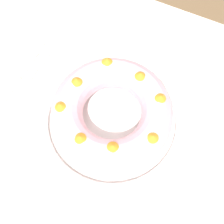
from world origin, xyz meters
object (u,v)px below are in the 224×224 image
cake_knife (41,80)px  side_bowl (181,44)px  serving_knife (18,78)px  bundt_cake (112,112)px  napkin (214,183)px  serving_dish (112,120)px  fork (34,73)px

cake_knife → side_bowl: (0.30, 0.26, 0.02)m
serving_knife → side_bowl: side_bowl is taller
bundt_cake → napkin: bearing=-7.8°
cake_knife → side_bowl: bearing=45.5°
serving_dish → serving_knife: bearing=178.1°
napkin → serving_knife: bearing=175.2°
serving_knife → cake_knife: (0.06, 0.02, 0.00)m
side_bowl → serving_knife: bearing=-142.6°
cake_knife → side_bowl: 0.40m
serving_dish → fork: (-0.25, 0.04, -0.01)m
bundt_cake → cake_knife: size_ratio=1.61×
serving_knife → napkin: (0.57, -0.05, -0.00)m
bundt_cake → serving_knife: 0.29m
side_bowl → bundt_cake: bearing=-105.5°
serving_dish → bundt_cake: bearing=144.1°
bundt_cake → cake_knife: bearing=172.8°
napkin → serving_dish: bearing=172.2°
side_bowl → napkin: (0.20, -0.32, -0.02)m
fork → napkin: size_ratio=1.23×
serving_dish → napkin: (0.28, -0.04, -0.01)m
bundt_cake → side_bowl: bundt_cake is taller
serving_dish → cake_knife: 0.23m
serving_knife → napkin: bearing=0.4°
fork → side_bowl: (0.33, 0.25, 0.02)m
fork → serving_knife: bearing=-136.9°
fork → napkin: (0.54, -0.08, -0.00)m
bundt_cake → serving_knife: size_ratio=1.31×
serving_dish → side_bowl: size_ratio=2.11×
napkin → fork: bearing=171.6°
fork → serving_knife: (-0.03, -0.03, 0.00)m
serving_dish → side_bowl: 0.30m
fork → side_bowl: 0.41m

